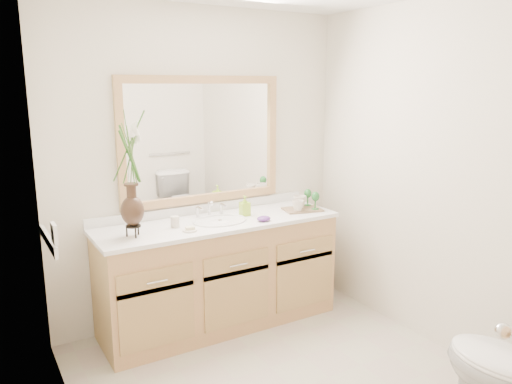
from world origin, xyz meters
TOP-DOWN VIEW (x-y plane):
  - wall_back at (0.00, 1.30)m, footprint 2.40×0.02m
  - wall_left at (-1.20, 0.00)m, footprint 0.02×2.60m
  - wall_right at (1.20, 0.00)m, footprint 0.02×2.60m
  - vanity at (0.00, 1.01)m, footprint 1.80×0.55m
  - counter at (0.00, 1.01)m, footprint 1.84×0.57m
  - sink at (0.00, 1.00)m, footprint 0.38×0.34m
  - mirror at (0.00, 1.28)m, footprint 1.32×0.04m
  - switch_plate at (-1.19, 0.76)m, footprint 0.02×0.12m
  - door at (-0.30, -1.29)m, footprint 0.80×0.03m
  - flower_vase at (-0.67, 0.95)m, footprint 0.18×0.18m
  - tumbler at (-0.35, 1.01)m, footprint 0.06×0.06m
  - soap_dish at (-0.29, 0.87)m, footprint 0.10×0.10m
  - soap_bottle at (0.24, 1.04)m, footprint 0.07×0.07m
  - purple_dish at (0.28, 0.83)m, footprint 0.13×0.11m
  - tray at (0.72, 0.94)m, footprint 0.33×0.26m
  - mug_left at (0.64, 0.91)m, footprint 0.11×0.11m
  - mug_right at (0.72, 0.98)m, footprint 0.14×0.14m
  - goblet_front at (0.79, 0.88)m, footprint 0.06×0.06m
  - goblet_back at (0.82, 1.01)m, footprint 0.06×0.06m

SIDE VIEW (x-z plane):
  - vanity at x=0.00m, z-range 0.00..0.80m
  - sink at x=0.00m, z-range 0.66..0.89m
  - counter at x=0.00m, z-range 0.80..0.83m
  - tray at x=0.72m, z-range 0.83..0.84m
  - soap_dish at x=-0.29m, z-range 0.82..0.86m
  - purple_dish at x=0.28m, z-range 0.83..0.87m
  - tumbler at x=-0.35m, z-range 0.83..0.91m
  - mug_left at x=0.64m, z-range 0.84..0.94m
  - mug_right at x=0.72m, z-range 0.84..0.95m
  - soap_bottle at x=0.24m, z-range 0.83..0.97m
  - goblet_back at x=0.82m, z-range 0.87..1.01m
  - goblet_front at x=0.79m, z-range 0.87..1.01m
  - switch_plate at x=-1.19m, z-range 0.92..1.04m
  - door at x=-0.30m, z-range 0.00..2.00m
  - wall_back at x=0.00m, z-range 0.00..2.40m
  - wall_left at x=-1.20m, z-range 0.00..2.40m
  - wall_right at x=1.20m, z-range 0.00..2.40m
  - flower_vase at x=-0.67m, z-range 0.96..1.71m
  - mirror at x=0.00m, z-range 0.92..1.89m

